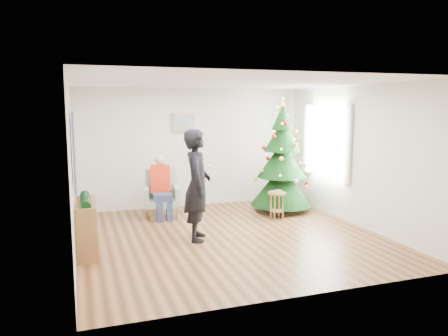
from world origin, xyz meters
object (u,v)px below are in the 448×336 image
object	(u,v)px
stool	(277,205)
console	(87,228)
christmas_tree	(282,161)
armchair	(162,200)
standing_man	(197,185)

from	to	relation	value
stool	console	world-z (taller)	console
christmas_tree	armchair	size ratio (longest dim) A/B	2.45
stool	standing_man	world-z (taller)	standing_man
stool	console	size ratio (longest dim) A/B	0.53
armchair	standing_man	xyz separation A→B (m)	(0.29, -1.62, 0.58)
christmas_tree	standing_man	size ratio (longest dim) A/B	1.27
christmas_tree	armchair	world-z (taller)	christmas_tree
christmas_tree	console	size ratio (longest dim) A/B	2.35
christmas_tree	stool	xyz separation A→B (m)	(-0.39, -0.60, -0.78)
christmas_tree	console	xyz separation A→B (m)	(-4.00, -1.53, -0.66)
stool	armchair	xyz separation A→B (m)	(-2.14, 0.82, 0.07)
standing_man	console	world-z (taller)	standing_man
armchair	standing_man	world-z (taller)	standing_man
stool	christmas_tree	bearing A→B (deg)	57.16
armchair	standing_man	distance (m)	1.74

